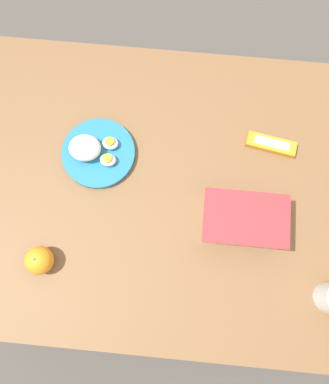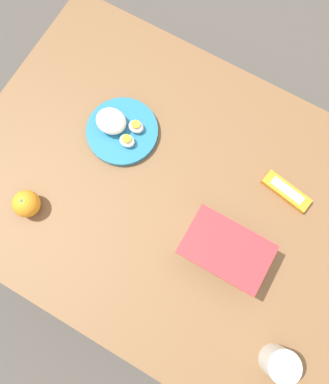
{
  "view_description": "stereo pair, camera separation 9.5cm",
  "coord_description": "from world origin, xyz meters",
  "views": [
    {
      "loc": [
        0.08,
        0.24,
        1.67
      ],
      "look_at": [
        0.1,
        0.02,
        0.75
      ],
      "focal_mm": 35.0,
      "sensor_mm": 36.0,
      "label": 1
    },
    {
      "loc": [
        -0.01,
        0.21,
        1.67
      ],
      "look_at": [
        0.1,
        0.02,
        0.75
      ],
      "focal_mm": 35.0,
      "sensor_mm": 36.0,
      "label": 2
    }
  ],
  "objects": [
    {
      "name": "orange_fruit",
      "position": [
        0.39,
        0.22,
        0.75
      ],
      "size": [
        0.07,
        0.07,
        0.07
      ],
      "color": "orange",
      "rests_on": "table"
    },
    {
      "name": "ground_plane",
      "position": [
        0.0,
        0.0,
        0.0
      ],
      "size": [
        10.0,
        10.0,
        0.0
      ],
      "primitive_type": "plane",
      "color": "#4C4742"
    },
    {
      "name": "candy_bar",
      "position": [
        -0.17,
        -0.15,
        0.73
      ],
      "size": [
        0.14,
        0.06,
        0.02
      ],
      "color": "orange",
      "rests_on": "table"
    },
    {
      "name": "table",
      "position": [
        0.0,
        0.0,
        0.62
      ],
      "size": [
        1.3,
        0.83,
        0.72
      ],
      "color": "brown",
      "rests_on": "ground_plane"
    },
    {
      "name": "food_container",
      "position": [
        -0.1,
        0.07,
        0.76
      ],
      "size": [
        0.2,
        0.13,
        0.09
      ],
      "color": "white",
      "rests_on": "table"
    },
    {
      "name": "drinking_glass",
      "position": [
        -0.32,
        0.24,
        0.76
      ],
      "size": [
        0.07,
        0.07,
        0.08
      ],
      "color": "silver",
      "rests_on": "table"
    },
    {
      "name": "rice_plate",
      "position": [
        0.29,
        -0.08,
        0.74
      ],
      "size": [
        0.19,
        0.19,
        0.07
      ],
      "color": "teal",
      "rests_on": "table"
    }
  ]
}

